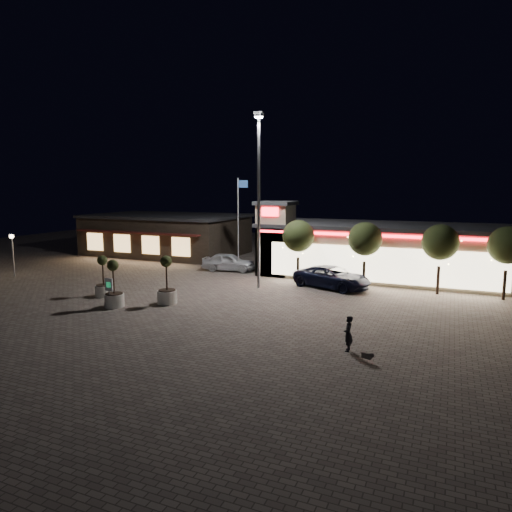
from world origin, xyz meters
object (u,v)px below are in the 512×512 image
at_px(planter_mid, 114,292).
at_px(planter_left, 104,284).
at_px(pedestrian, 348,334).
at_px(white_sedan, 229,262).
at_px(pickup_truck, 332,277).
at_px(valet_sign, 109,287).

bearing_deg(planter_mid, planter_left, 143.01).
relative_size(pedestrian, planter_mid, 0.55).
bearing_deg(planter_mid, white_sedan, 85.79).
relative_size(pedestrian, planter_left, 0.58).
distance_m(white_sedan, planter_left, 12.22).
height_order(white_sedan, planter_mid, planter_mid).
bearing_deg(pickup_truck, pedestrian, -144.93).
bearing_deg(planter_mid, pickup_truck, 43.64).
distance_m(white_sedan, valet_sign, 13.96).
height_order(pedestrian, planter_left, planter_left).
xyz_separation_m(planter_mid, valet_sign, (-0.08, -0.34, 0.37)).
distance_m(pickup_truck, valet_sign, 15.42).
relative_size(pedestrian, valet_sign, 0.88).
relative_size(pickup_truck, pedestrian, 3.53).
bearing_deg(planter_mid, valet_sign, -102.58).
bearing_deg(pedestrian, planter_mid, -103.91).
bearing_deg(pickup_truck, planter_left, 140.77).
bearing_deg(pedestrian, pickup_truck, -169.33).
height_order(planter_left, valet_sign, planter_left).
height_order(pedestrian, planter_mid, planter_mid).
bearing_deg(valet_sign, white_sedan, 85.58).
xyz_separation_m(pedestrian, planter_mid, (-14.73, 1.97, 0.10)).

